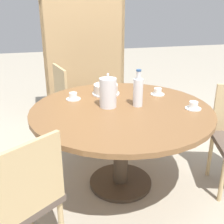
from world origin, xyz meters
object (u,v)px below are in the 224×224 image
(bookshelf, at_px, (84,50))
(chair_c, at_px, (74,101))
(cup_a, at_px, (193,106))
(cup_b, at_px, (73,97))
(cake_main, at_px, (106,89))
(chair_a, at_px, (20,198))
(cup_c, at_px, (158,92))
(coffee_pot, at_px, (108,92))
(water_bottle, at_px, (138,91))

(bookshelf, bearing_deg, chair_c, 69.22)
(chair_c, relative_size, cup_a, 6.91)
(bookshelf, height_order, cup_b, bookshelf)
(cake_main, relative_size, cup_b, 1.99)
(cake_main, distance_m, cup_a, 0.78)
(cake_main, bearing_deg, chair_a, -126.33)
(cup_a, bearing_deg, bookshelf, 109.72)
(chair_c, height_order, bookshelf, bookshelf)
(chair_a, relative_size, cup_a, 6.91)
(chair_a, relative_size, cup_c, 6.91)
(cake_main, height_order, cup_b, cake_main)
(chair_a, xyz_separation_m, coffee_pot, (0.67, 0.67, 0.37))
(coffee_pot, distance_m, water_bottle, 0.24)
(water_bottle, xyz_separation_m, cake_main, (-0.18, 0.35, -0.08))
(chair_c, relative_size, bookshelf, 0.46)
(chair_c, xyz_separation_m, cup_a, (0.81, -1.09, 0.27))
(chair_c, height_order, cup_a, chair_c)
(water_bottle, bearing_deg, chair_a, -145.13)
(chair_a, bearing_deg, bookshelf, -143.50)
(coffee_pot, xyz_separation_m, water_bottle, (0.23, -0.04, -0.00))
(chair_c, bearing_deg, water_bottle, -168.54)
(coffee_pot, distance_m, cup_b, 0.36)
(chair_a, relative_size, bookshelf, 0.46)
(cup_c, bearing_deg, coffee_pot, -159.46)
(chair_c, bearing_deg, cake_main, -170.25)
(bookshelf, bearing_deg, water_bottle, 97.65)
(chair_c, xyz_separation_m, cup_b, (-0.07, -0.64, 0.27))
(cup_b, bearing_deg, coffee_pot, -44.37)
(coffee_pot, relative_size, cup_a, 2.18)
(chair_c, bearing_deg, bookshelf, -33.58)
(cake_main, bearing_deg, coffee_pot, -99.78)
(chair_a, bearing_deg, cup_b, -150.04)
(cup_a, bearing_deg, cup_c, 108.08)
(bookshelf, height_order, cup_a, bookshelf)
(chair_a, height_order, cup_a, chair_a)
(cake_main, xyz_separation_m, cup_c, (0.44, -0.13, -0.02))
(chair_a, distance_m, cup_c, 1.47)
(cup_c, bearing_deg, chair_c, 134.38)
(coffee_pot, xyz_separation_m, cup_a, (0.63, -0.21, -0.10))
(bookshelf, distance_m, cup_c, 1.36)
(chair_c, distance_m, bookshelf, 0.75)
(chair_a, bearing_deg, cup_c, -178.94)
(bookshelf, xyz_separation_m, water_bottle, (0.20, -1.48, -0.09))
(cup_a, bearing_deg, chair_c, 126.54)
(water_bottle, height_order, cup_c, water_bottle)
(coffee_pot, height_order, cup_a, coffee_pot)
(water_bottle, height_order, cake_main, water_bottle)
(water_bottle, height_order, cup_a, water_bottle)
(cup_b, bearing_deg, cup_c, -4.13)
(chair_c, bearing_deg, cup_a, -156.26)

